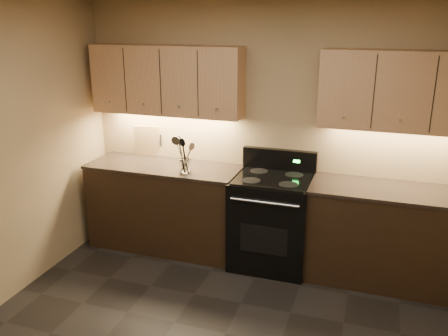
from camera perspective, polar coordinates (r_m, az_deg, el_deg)
The scene contains 14 objects.
wall_back at distance 4.85m, azimuth 5.99°, elevation 4.27°, with size 4.00×0.04×2.60m, color tan.
counter_left at distance 5.18m, azimuth -7.05°, elevation -4.58°, with size 1.62×0.62×0.93m.
counter_right at distance 4.74m, azimuth 19.01°, elevation -7.72°, with size 1.46×0.62×0.93m.
stove at distance 4.80m, azimuth 5.76°, elevation -6.23°, with size 0.76×0.68×1.14m.
upper_cab_left at distance 4.97m, azimuth -6.90°, elevation 10.44°, with size 1.60×0.30×0.70m, color tan.
upper_cab_right at distance 4.50m, azimuth 20.74°, elevation 8.66°, with size 1.44×0.30×0.70m, color tan.
outlet_plate at distance 5.31m, azimuth -7.92°, elevation 3.40°, with size 0.09×0.01×0.12m, color #B2B5BA.
utensil_crock at distance 4.75m, azimuth -4.70°, elevation 0.23°, with size 0.15×0.15×0.14m.
cutting_board at distance 5.34m, azimuth -9.22°, elevation 3.25°, with size 0.28×0.02×0.35m, color tan.
wooden_spoon at distance 4.72m, azimuth -5.15°, elevation 1.41°, with size 0.06×0.06×0.31m, color tan, non-canonical shape.
black_spoon at distance 4.74m, azimuth -4.59°, elevation 1.74°, with size 0.06×0.06×0.35m, color black, non-canonical shape.
black_turner at distance 4.70m, azimuth -4.78°, elevation 1.69°, with size 0.08×0.08×0.36m, color black, non-canonical shape.
steel_spatula at distance 4.72m, azimuth -4.25°, elevation 1.60°, with size 0.08×0.08×0.34m, color silver, non-canonical shape.
steel_skimmer at distance 4.71m, azimuth -4.54°, elevation 1.66°, with size 0.09×0.09×0.35m, color silver, non-canonical shape.
Camera 1 is at (1.01, -2.60, 2.44)m, focal length 38.00 mm.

